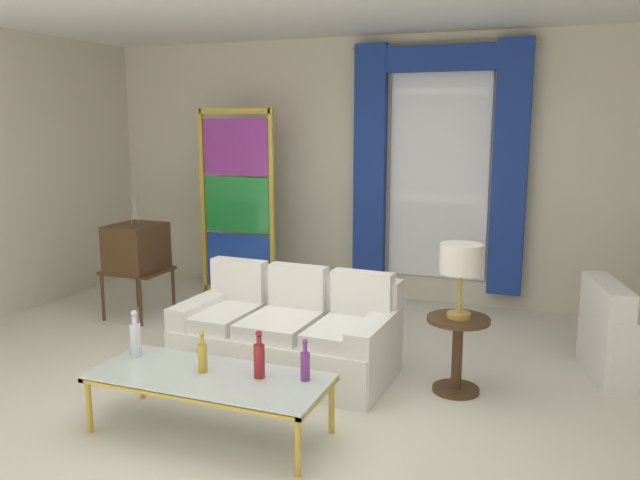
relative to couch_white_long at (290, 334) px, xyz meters
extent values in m
plane|color=silver|center=(0.18, -0.51, -0.30)|extent=(16.00, 16.00, 0.00)
cube|color=beige|center=(0.18, 2.55, 1.20)|extent=(8.00, 0.12, 3.00)
cube|color=white|center=(0.74, 2.47, 1.25)|extent=(1.10, 0.02, 2.50)
cylinder|color=gold|center=(0.74, 2.39, 2.56)|extent=(2.00, 0.04, 0.04)
cube|color=navy|center=(-0.03, 2.37, 1.25)|extent=(0.36, 0.12, 2.70)
cube|color=navy|center=(1.51, 2.37, 1.25)|extent=(0.36, 0.12, 2.70)
cube|color=navy|center=(0.74, 2.37, 2.42)|extent=(1.80, 0.10, 0.28)
cube|color=white|center=(0.00, -0.09, -0.11)|extent=(1.77, 0.97, 0.38)
cube|color=white|center=(0.01, 0.28, 0.09)|extent=(1.75, 0.27, 0.78)
cube|color=white|center=(0.78, -0.12, -0.02)|extent=(0.23, 0.86, 0.56)
cube|color=white|center=(-0.78, -0.06, -0.02)|extent=(0.23, 0.86, 0.56)
cube|color=white|center=(0.57, -0.16, 0.14)|extent=(0.56, 0.76, 0.12)
cube|color=white|center=(0.59, 0.16, 0.36)|extent=(0.52, 0.16, 0.40)
cube|color=white|center=(-0.01, -0.14, 0.14)|extent=(0.56, 0.76, 0.12)
cube|color=white|center=(0.01, 0.18, 0.36)|extent=(0.52, 0.16, 0.40)
cube|color=white|center=(-0.59, -0.12, 0.14)|extent=(0.56, 0.76, 0.12)
cube|color=white|center=(-0.57, 0.20, 0.36)|extent=(0.52, 0.16, 0.40)
cube|color=silver|center=(-0.04, -1.23, 0.10)|extent=(1.60, 0.66, 0.02)
cube|color=gold|center=(-0.04, -0.92, 0.08)|extent=(1.60, 0.04, 0.03)
cube|color=gold|center=(-0.04, -1.53, 0.08)|extent=(1.60, 0.04, 0.03)
cube|color=gold|center=(-0.82, -1.23, 0.08)|extent=(0.04, 0.66, 0.03)
cube|color=gold|center=(0.74, -1.23, 0.08)|extent=(0.04, 0.66, 0.03)
cylinder|color=gold|center=(-0.80, -0.94, -0.11)|extent=(0.04, 0.04, 0.38)
cylinder|color=gold|center=(0.72, -0.94, -0.11)|extent=(0.04, 0.04, 0.38)
cylinder|color=gold|center=(-0.80, -1.51, -0.11)|extent=(0.04, 0.04, 0.38)
cylinder|color=gold|center=(0.72, -1.51, -0.11)|extent=(0.04, 0.04, 0.38)
cylinder|color=#753384|center=(0.58, -1.07, 0.20)|extent=(0.06, 0.06, 0.19)
cylinder|color=#753384|center=(0.58, -1.07, 0.32)|extent=(0.03, 0.03, 0.06)
sphere|color=#753384|center=(0.58, -1.07, 0.37)|extent=(0.04, 0.04, 0.04)
cylinder|color=maroon|center=(0.29, -1.14, 0.22)|extent=(0.07, 0.07, 0.22)
cylinder|color=maroon|center=(0.29, -1.14, 0.36)|extent=(0.03, 0.03, 0.06)
sphere|color=maroon|center=(0.29, -1.14, 0.41)|extent=(0.04, 0.04, 0.04)
cylinder|color=gold|center=(-0.11, -1.19, 0.20)|extent=(0.06, 0.06, 0.19)
cylinder|color=gold|center=(-0.11, -1.19, 0.33)|extent=(0.03, 0.03, 0.06)
sphere|color=gold|center=(-0.11, -1.19, 0.38)|extent=(0.04, 0.04, 0.04)
cylinder|color=silver|center=(-0.71, -1.11, 0.22)|extent=(0.08, 0.08, 0.24)
cylinder|color=silver|center=(-0.71, -1.11, 0.37)|extent=(0.04, 0.04, 0.06)
sphere|color=silver|center=(-0.71, -1.11, 0.42)|extent=(0.05, 0.05, 0.05)
cube|color=#472D19|center=(-2.11, 0.79, 0.20)|extent=(0.62, 0.54, 0.03)
cylinder|color=#472D19|center=(-2.35, 0.52, -0.05)|extent=(0.04, 0.04, 0.50)
cylinder|color=#472D19|center=(-2.34, 1.08, -0.05)|extent=(0.04, 0.04, 0.50)
cylinder|color=#472D19|center=(-1.87, 0.50, -0.05)|extent=(0.04, 0.04, 0.50)
cylinder|color=#472D19|center=(-1.86, 1.06, -0.05)|extent=(0.04, 0.04, 0.50)
cube|color=#472D19|center=(-2.11, 0.79, 0.45)|extent=(0.50, 0.58, 0.48)
cube|color=black|center=(-2.34, 0.80, 0.47)|extent=(0.02, 0.39, 0.30)
cylinder|color=gold|center=(-2.34, 0.72, 0.28)|extent=(0.01, 0.04, 0.04)
cylinder|color=gold|center=(-2.34, 0.88, 0.28)|extent=(0.01, 0.04, 0.04)
cylinder|color=silver|center=(-2.11, 0.79, 0.87)|extent=(0.01, 0.13, 0.34)
cylinder|color=silver|center=(-2.11, 0.79, 0.87)|extent=(0.01, 0.13, 0.34)
cube|color=white|center=(2.45, 0.74, 0.10)|extent=(0.38, 0.82, 0.80)
cube|color=white|center=(2.68, 1.13, -0.01)|extent=(0.76, 0.35, 0.58)
cube|color=gold|center=(-1.92, 1.85, 0.80)|extent=(0.05, 0.05, 2.20)
cube|color=gold|center=(-1.02, 1.85, 0.80)|extent=(0.05, 0.05, 2.20)
cube|color=gold|center=(-1.47, 1.85, 1.87)|extent=(0.90, 0.05, 0.06)
cube|color=gold|center=(-1.47, 1.85, -0.25)|extent=(0.90, 0.05, 0.10)
cube|color=#1E47B7|center=(-1.47, 1.85, 0.13)|extent=(0.82, 0.02, 0.64)
cube|color=#238E3D|center=(-1.47, 1.85, 0.80)|extent=(0.82, 0.02, 0.64)
cube|color=purple|center=(-1.47, 1.85, 1.46)|extent=(0.82, 0.02, 0.64)
cylinder|color=beige|center=(-0.96, 1.58, -0.27)|extent=(0.16, 0.16, 0.06)
ellipsoid|color=#1B6074|center=(-0.96, 1.58, -0.16)|extent=(0.18, 0.32, 0.20)
sphere|color=#1B6074|center=(-0.96, 1.72, -0.05)|extent=(0.09, 0.09, 0.09)
cone|color=gold|center=(-0.96, 1.78, -0.05)|extent=(0.02, 0.04, 0.02)
cone|color=#29843A|center=(-0.96, 1.40, -0.06)|extent=(0.44, 0.40, 0.50)
cylinder|color=#472D19|center=(1.39, 0.04, 0.28)|extent=(0.48, 0.48, 0.03)
cylinder|color=#472D19|center=(1.39, 0.04, -0.01)|extent=(0.08, 0.08, 0.55)
cylinder|color=#472D19|center=(1.39, 0.04, -0.29)|extent=(0.36, 0.36, 0.03)
cylinder|color=#B29338|center=(1.39, 0.04, 0.31)|extent=(0.18, 0.18, 0.04)
cylinder|color=#B29338|center=(1.39, 0.04, 0.51)|extent=(0.03, 0.03, 0.36)
cylinder|color=silver|center=(1.39, 0.04, 0.75)|extent=(0.32, 0.32, 0.22)
camera|label=1|loc=(2.09, -4.72, 1.77)|focal=36.15mm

